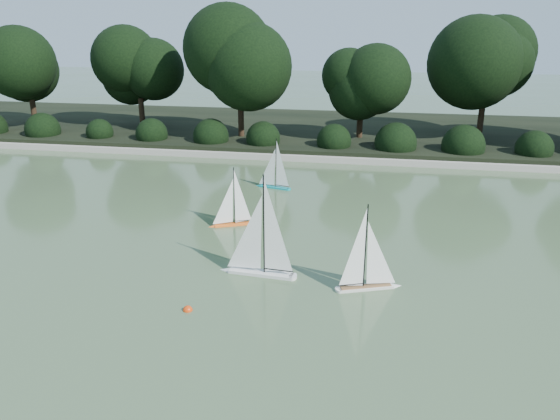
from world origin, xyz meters
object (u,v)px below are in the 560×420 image
object	(u,v)px
sailboat_white_a	(255,258)
sailboat_white_b	(371,275)
sailboat_orange	(229,216)
race_buoy	(188,310)
sailboat_teal	(272,180)

from	to	relation	value
sailboat_white_a	sailboat_white_b	distance (m)	1.95
sailboat_white_a	sailboat_white_b	bearing A→B (deg)	-5.37
sailboat_white_b	sailboat_orange	distance (m)	3.79
race_buoy	sailboat_white_a	bearing A→B (deg)	62.59
sailboat_teal	sailboat_orange	bearing A→B (deg)	-96.80
sailboat_white_b	sailboat_teal	bearing A→B (deg)	117.07
sailboat_orange	race_buoy	size ratio (longest dim) A/B	9.16
sailboat_white_b	sailboat_orange	world-z (taller)	sailboat_white_b
sailboat_white_b	race_buoy	size ratio (longest dim) A/B	10.56
sailboat_white_a	race_buoy	bearing A→B (deg)	-117.41
sailboat_white_a	sailboat_teal	xyz separation A→B (m)	(-0.70, 4.99, -0.08)
sailboat_white_b	sailboat_teal	distance (m)	5.81
race_buoy	sailboat_orange	bearing A→B (deg)	95.25
sailboat_white_a	sailboat_orange	xyz separation A→B (m)	(-1.04, 2.15, -0.09)
sailboat_white_a	race_buoy	xyz separation A→B (m)	(-0.72, -1.38, -0.29)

